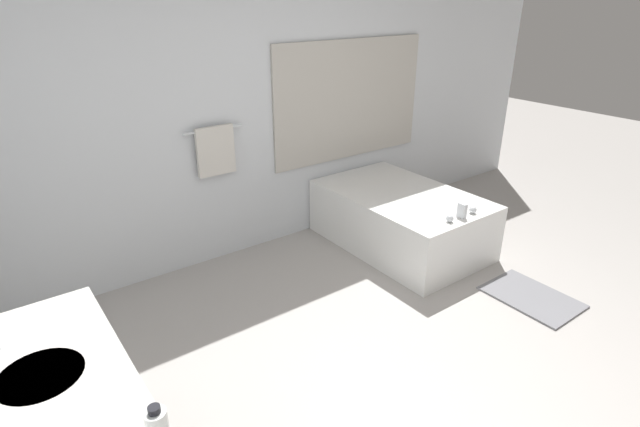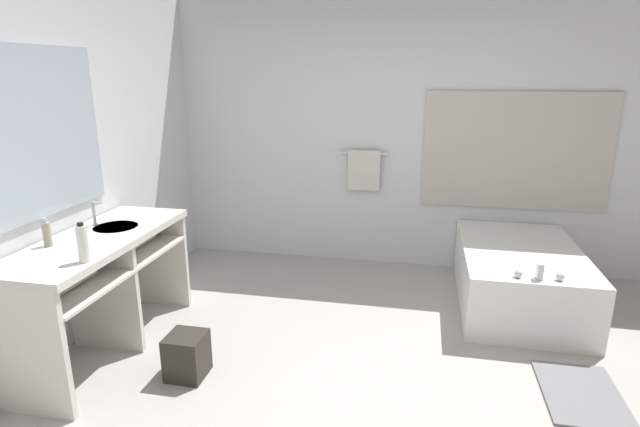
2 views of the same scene
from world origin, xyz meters
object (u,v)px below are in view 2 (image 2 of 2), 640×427
object	(u,v)px
water_bottle_1	(83,244)
waste_bin	(187,355)
soap_dispenser	(47,234)
bathtub	(519,274)

from	to	relation	value
water_bottle_1	waste_bin	distance (m)	0.98
soap_dispenser	waste_bin	xyz separation A→B (m)	(0.89, 0.03, -0.79)
bathtub	water_bottle_1	xyz separation A→B (m)	(-2.78, -1.76, 0.69)
water_bottle_1	bathtub	bearing A→B (deg)	32.36
water_bottle_1	soap_dispenser	distance (m)	0.45
bathtub	water_bottle_1	size ratio (longest dim) A/B	6.23
waste_bin	water_bottle_1	bearing A→B (deg)	-155.04
water_bottle_1	soap_dispenser	size ratio (longest dim) A/B	1.29
waste_bin	bathtub	bearing A→B (deg)	33.78
bathtub	water_bottle_1	distance (m)	3.37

